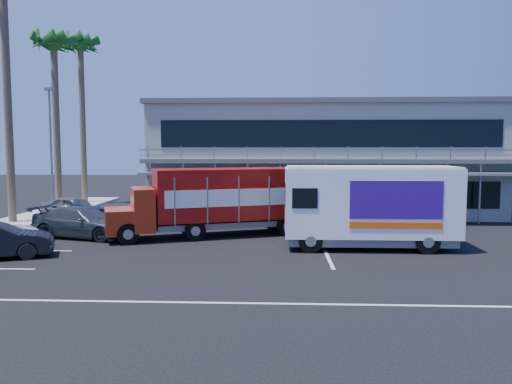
{
  "coord_description": "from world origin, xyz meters",
  "views": [
    {
      "loc": [
        -0.01,
        -19.66,
        4.36
      ],
      "look_at": [
        -1.04,
        3.58,
        2.3
      ],
      "focal_mm": 35.0,
      "sensor_mm": 36.0,
      "label": 1
    }
  ],
  "objects": [
    {
      "name": "ground",
      "position": [
        0.0,
        0.0,
        0.0
      ],
      "size": [
        120.0,
        120.0,
        0.0
      ],
      "primitive_type": "plane",
      "color": "black",
      "rests_on": "ground"
    },
    {
      "name": "building",
      "position": [
        3.0,
        14.94,
        3.66
      ],
      "size": [
        22.4,
        12.0,
        7.3
      ],
      "color": "#979D90",
      "rests_on": "ground"
    },
    {
      "name": "palm_e",
      "position": [
        -14.7,
        13.0,
        10.57
      ],
      "size": [
        2.8,
        2.8,
        12.25
      ],
      "color": "brown",
      "rests_on": "ground"
    },
    {
      "name": "palm_f",
      "position": [
        -15.1,
        18.5,
        11.47
      ],
      "size": [
        2.8,
        2.8,
        13.25
      ],
      "color": "brown",
      "rests_on": "ground"
    },
    {
      "name": "light_pole_far",
      "position": [
        -14.2,
        11.0,
        4.5
      ],
      "size": [
        0.5,
        0.25,
        8.09
      ],
      "color": "gray",
      "rests_on": "ground"
    },
    {
      "name": "red_truck",
      "position": [
        -2.93,
        4.76,
        1.83
      ],
      "size": [
        10.09,
        5.6,
        3.34
      ],
      "rotation": [
        0.0,
        0.0,
        0.36
      ],
      "color": "#AB260D",
      "rests_on": "ground"
    },
    {
      "name": "white_van",
      "position": [
        3.96,
        2.0,
        1.9
      ],
      "size": [
        7.33,
        2.57,
        3.57
      ],
      "rotation": [
        0.0,
        0.0,
        -0.0
      ],
      "color": "white",
      "rests_on": "ground"
    },
    {
      "name": "parked_car_d",
      "position": [
        -9.5,
        4.0,
        0.75
      ],
      "size": [
        5.51,
        3.35,
        1.49
      ],
      "primitive_type": "imported",
      "rotation": [
        0.0,
        0.0,
        1.31
      ],
      "color": "#2F363F",
      "rests_on": "ground"
    },
    {
      "name": "parked_car_e",
      "position": [
        -12.5,
        10.15,
        0.71
      ],
      "size": [
        4.47,
        2.94,
        1.42
      ],
      "primitive_type": "imported",
      "rotation": [
        0.0,
        0.0,
        1.24
      ],
      "color": "slate",
      "rests_on": "ground"
    }
  ]
}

